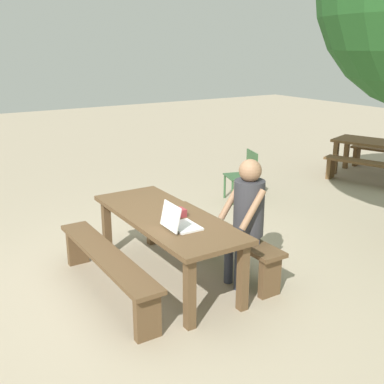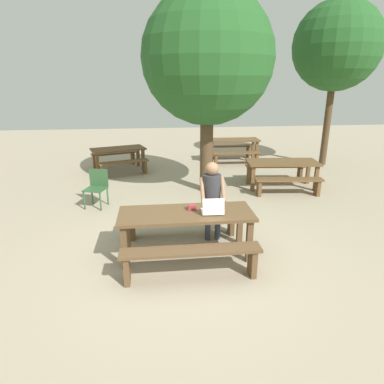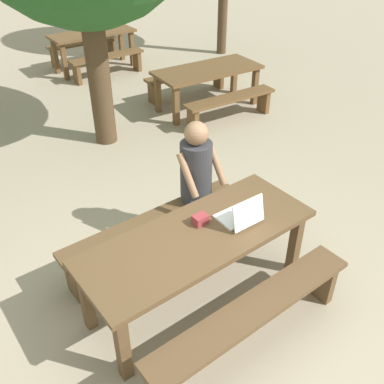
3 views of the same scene
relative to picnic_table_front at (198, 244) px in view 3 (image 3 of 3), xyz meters
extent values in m
plane|color=tan|center=(0.00, 0.00, -0.65)|extent=(30.00, 30.00, 0.00)
cube|color=brown|center=(0.00, 0.00, 0.08)|extent=(2.12, 0.81, 0.05)
cube|color=brown|center=(-0.96, -0.30, -0.30)|extent=(0.09, 0.09, 0.70)
cube|color=brown|center=(0.96, -0.30, -0.30)|extent=(0.09, 0.09, 0.70)
cube|color=brown|center=(-0.96, 0.30, -0.30)|extent=(0.09, 0.09, 0.70)
cube|color=brown|center=(0.96, 0.30, -0.30)|extent=(0.09, 0.09, 0.70)
cube|color=brown|center=(0.00, -0.70, -0.19)|extent=(2.00, 0.30, 0.05)
cube|color=brown|center=(0.90, -0.70, -0.43)|extent=(0.08, 0.24, 0.43)
cube|color=brown|center=(0.00, 0.70, -0.19)|extent=(2.00, 0.30, 0.05)
cube|color=brown|center=(-0.90, 0.70, -0.43)|extent=(0.08, 0.24, 0.43)
cube|color=brown|center=(0.90, 0.70, -0.43)|extent=(0.08, 0.24, 0.43)
cube|color=white|center=(0.41, -0.02, 0.11)|extent=(0.34, 0.26, 0.02)
cube|color=white|center=(0.41, -0.18, 0.25)|extent=(0.34, 0.08, 0.25)
cube|color=black|center=(0.41, -0.17, 0.25)|extent=(0.31, 0.06, 0.23)
cube|color=#993338|center=(0.11, 0.11, 0.15)|extent=(0.13, 0.10, 0.08)
cylinder|color=#333847|center=(0.44, 0.52, -0.41)|extent=(0.10, 0.10, 0.48)
cylinder|color=#333847|center=(0.62, 0.52, -0.41)|extent=(0.10, 0.10, 0.48)
cube|color=#333847|center=(0.53, 0.61, -0.13)|extent=(0.28, 0.28, 0.12)
cylinder|color=#333338|center=(0.53, 0.70, 0.21)|extent=(0.32, 0.32, 0.60)
cylinder|color=#936B4C|center=(0.34, 0.60, 0.26)|extent=(0.07, 0.32, 0.41)
cylinder|color=#936B4C|center=(0.71, 0.60, 0.26)|extent=(0.07, 0.32, 0.41)
sphere|color=#936B4C|center=(0.53, 0.70, 0.61)|extent=(0.24, 0.24, 0.24)
cube|color=brown|center=(2.84, 3.34, 0.03)|extent=(1.89, 0.98, 0.05)
cube|color=brown|center=(2.01, 3.11, -0.32)|extent=(0.10, 0.10, 0.65)
cube|color=brown|center=(3.62, 2.96, -0.32)|extent=(0.10, 0.10, 0.65)
cube|color=brown|center=(2.06, 3.72, -0.32)|extent=(0.10, 0.10, 0.65)
cube|color=brown|center=(3.68, 3.57, -0.32)|extent=(0.10, 0.10, 0.65)
cube|color=brown|center=(2.78, 2.67, -0.24)|extent=(1.66, 0.45, 0.05)
cube|color=brown|center=(2.06, 2.74, -0.45)|extent=(0.10, 0.25, 0.39)
cube|color=brown|center=(3.49, 2.60, -0.45)|extent=(0.10, 0.25, 0.39)
cube|color=brown|center=(2.91, 4.01, -0.24)|extent=(1.66, 0.45, 0.05)
cube|color=brown|center=(2.19, 4.08, -0.45)|extent=(0.10, 0.25, 0.39)
cube|color=brown|center=(3.62, 3.94, -0.45)|extent=(0.10, 0.25, 0.39)
cube|color=brown|center=(2.24, 6.38, 0.10)|extent=(1.76, 0.73, 0.05)
cube|color=brown|center=(1.46, 6.16, -0.28)|extent=(0.09, 0.09, 0.73)
cube|color=brown|center=(3.00, 6.12, -0.28)|extent=(0.09, 0.09, 0.73)
cube|color=brown|center=(1.47, 6.64, -0.28)|extent=(0.09, 0.09, 0.73)
cube|color=brown|center=(3.01, 6.60, -0.28)|extent=(0.09, 0.09, 0.73)
cube|color=brown|center=(2.22, 5.79, -0.22)|extent=(1.57, 0.34, 0.05)
cube|color=brown|center=(1.54, 5.81, -0.44)|extent=(0.09, 0.24, 0.40)
cube|color=brown|center=(2.91, 5.77, -0.44)|extent=(0.09, 0.24, 0.40)
cube|color=brown|center=(2.25, 6.96, -0.22)|extent=(1.57, 0.34, 0.05)
cube|color=brown|center=(1.57, 6.98, -0.44)|extent=(0.09, 0.24, 0.40)
cube|color=brown|center=(2.94, 6.95, -0.44)|extent=(0.09, 0.24, 0.40)
cylinder|color=#4C3823|center=(0.83, 3.32, 0.49)|extent=(0.32, 0.32, 2.28)
camera|label=1|loc=(4.21, -2.33, 1.85)|focal=44.58mm
camera|label=2|loc=(-0.46, -4.90, 2.10)|focal=31.57mm
camera|label=3|loc=(-1.78, -2.21, 2.50)|focal=40.61mm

